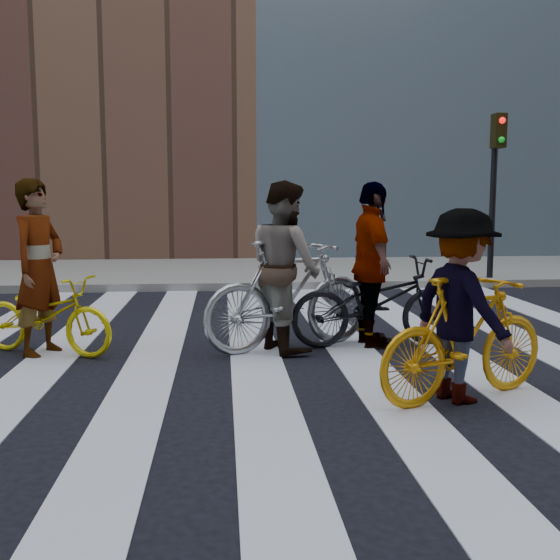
{
  "coord_description": "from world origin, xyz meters",
  "views": [
    {
      "loc": [
        -0.9,
        -7.12,
        1.73
      ],
      "look_at": [
        -0.24,
        0.3,
        0.79
      ],
      "focal_mm": 42.0,
      "sensor_mm": 36.0,
      "label": 1
    }
  ],
  "objects": [
    {
      "name": "rider_mid",
      "position": [
        -0.2,
        0.19,
        0.96
      ],
      "size": [
        1.03,
        1.14,
        1.92
      ],
      "primitive_type": "imported",
      "rotation": [
        0.0,
        0.0,
        1.97
      ],
      "color": "slate",
      "rests_on": "ground"
    },
    {
      "name": "rider_rear",
      "position": [
        0.82,
        0.27,
        0.96
      ],
      "size": [
        0.53,
        1.14,
        1.91
      ],
      "primitive_type": "imported",
      "rotation": [
        0.0,
        0.0,
        1.62
      ],
      "color": "slate",
      "rests_on": "ground"
    },
    {
      "name": "sidewalk_far",
      "position": [
        0.0,
        7.5,
        0.07
      ],
      "size": [
        100.0,
        5.0,
        0.15
      ],
      "primitive_type": "cube",
      "color": "gray",
      "rests_on": "ground"
    },
    {
      "name": "zebra_crosswalk",
      "position": [
        0.0,
        0.0,
        0.01
      ],
      "size": [
        8.25,
        10.0,
        0.01
      ],
      "color": "silver",
      "rests_on": "ground"
    },
    {
      "name": "traffic_signal",
      "position": [
        4.4,
        5.32,
        2.28
      ],
      "size": [
        0.22,
        0.42,
        3.33
      ],
      "color": "black",
      "rests_on": "ground"
    },
    {
      "name": "bike_yellow_left",
      "position": [
        -2.85,
        0.2,
        0.44
      ],
      "size": [
        1.77,
        1.2,
        0.88
      ],
      "primitive_type": "imported",
      "rotation": [
        0.0,
        0.0,
        1.16
      ],
      "color": "yellow",
      "rests_on": "ground"
    },
    {
      "name": "ground",
      "position": [
        0.0,
        0.0,
        0.0
      ],
      "size": [
        100.0,
        100.0,
        0.0
      ],
      "primitive_type": "plane",
      "color": "black",
      "rests_on": "ground"
    },
    {
      "name": "bike_yellow_right",
      "position": [
        1.15,
        -1.82,
        0.54
      ],
      "size": [
        1.85,
        1.16,
        1.08
      ],
      "primitive_type": "imported",
      "rotation": [
        0.0,
        0.0,
        1.97
      ],
      "color": "orange",
      "rests_on": "ground"
    },
    {
      "name": "bike_silver_mid",
      "position": [
        -0.15,
        0.19,
        0.63
      ],
      "size": [
        2.17,
        1.36,
        1.26
      ],
      "primitive_type": "imported",
      "rotation": [
        0.0,
        0.0,
        1.97
      ],
      "color": "#ABB0B5",
      "rests_on": "ground"
    },
    {
      "name": "rider_right",
      "position": [
        1.1,
        -1.82,
        0.82
      ],
      "size": [
        0.97,
        1.21,
        1.64
      ],
      "primitive_type": "imported",
      "rotation": [
        0.0,
        0.0,
        1.97
      ],
      "color": "slate",
      "rests_on": "ground"
    },
    {
      "name": "rider_left",
      "position": [
        -2.9,
        0.2,
        0.97
      ],
      "size": [
        0.7,
        0.83,
        1.93
      ],
      "primitive_type": "imported",
      "rotation": [
        0.0,
        0.0,
        1.16
      ],
      "color": "slate",
      "rests_on": "ground"
    },
    {
      "name": "bike_dark_rear",
      "position": [
        0.87,
        0.27,
        0.52
      ],
      "size": [
        2.03,
        0.8,
        1.05
      ],
      "primitive_type": "imported",
      "rotation": [
        0.0,
        0.0,
        1.62
      ],
      "color": "black",
      "rests_on": "ground"
    }
  ]
}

